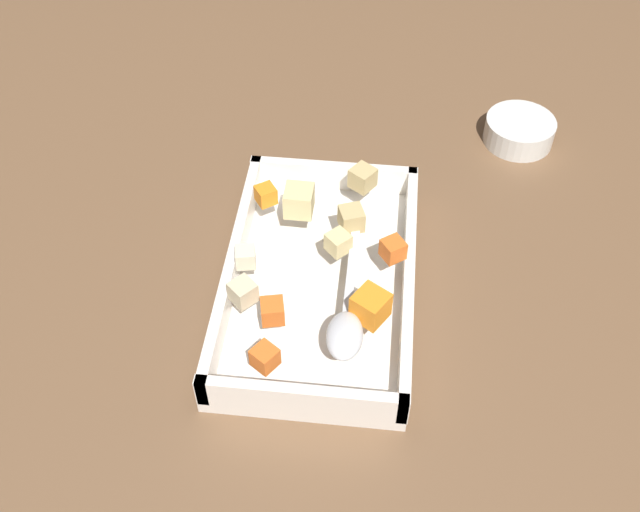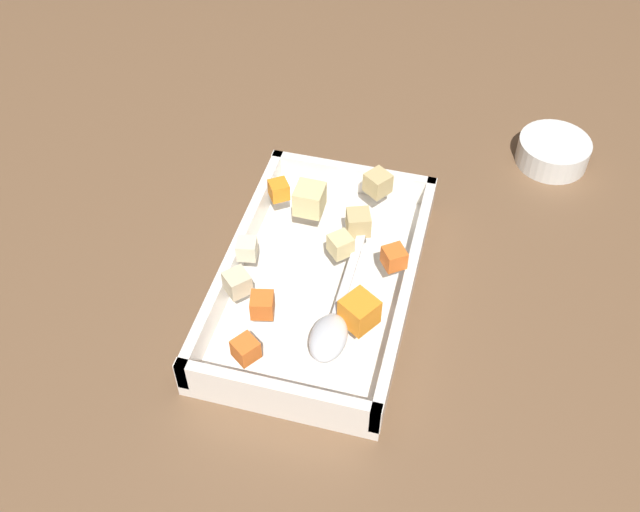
# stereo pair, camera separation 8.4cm
# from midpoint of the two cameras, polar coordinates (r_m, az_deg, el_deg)

# --- Properties ---
(ground_plane) EXTENTS (4.00, 4.00, 0.00)m
(ground_plane) POSITION_cam_midpoint_polar(r_m,az_deg,el_deg) (0.88, -2.95, -3.86)
(ground_plane) COLOR brown
(baking_dish) EXTENTS (0.35, 0.22, 0.05)m
(baking_dish) POSITION_cam_midpoint_polar(r_m,az_deg,el_deg) (0.88, -2.74, -2.23)
(baking_dish) COLOR white
(baking_dish) RESTS_ON ground_plane
(carrot_chunk_corner_nw) EXTENTS (0.03, 0.03, 0.02)m
(carrot_chunk_corner_nw) POSITION_cam_midpoint_polar(r_m,az_deg,el_deg) (0.85, 2.74, 0.35)
(carrot_chunk_corner_nw) COLOR orange
(carrot_chunk_corner_nw) RESTS_ON baking_dish
(carrot_chunk_near_left) EXTENTS (0.05, 0.05, 0.03)m
(carrot_chunk_near_left) POSITION_cam_midpoint_polar(r_m,az_deg,el_deg) (0.79, 0.81, -4.02)
(carrot_chunk_near_left) COLOR orange
(carrot_chunk_near_left) RESTS_ON baking_dish
(carrot_chunk_near_spoon) EXTENTS (0.03, 0.03, 0.02)m
(carrot_chunk_near_spoon) POSITION_cam_midpoint_polar(r_m,az_deg,el_deg) (0.76, -7.40, -7.82)
(carrot_chunk_near_spoon) COLOR orange
(carrot_chunk_near_spoon) RESTS_ON baking_dish
(carrot_chunk_heap_top) EXTENTS (0.03, 0.03, 0.02)m
(carrot_chunk_heap_top) POSITION_cam_midpoint_polar(r_m,az_deg,el_deg) (0.80, -6.67, -4.35)
(carrot_chunk_heap_top) COLOR orange
(carrot_chunk_heap_top) RESTS_ON baking_dish
(carrot_chunk_center) EXTENTS (0.03, 0.03, 0.02)m
(carrot_chunk_center) POSITION_cam_midpoint_polar(r_m,az_deg,el_deg) (0.92, -6.77, 4.50)
(carrot_chunk_center) COLOR orange
(carrot_chunk_center) RESTS_ON baking_dish
(potato_chunk_mid_left) EXTENTS (0.03, 0.03, 0.02)m
(potato_chunk_mid_left) POSITION_cam_midpoint_polar(r_m,az_deg,el_deg) (0.85, -8.50, -0.22)
(potato_chunk_mid_left) COLOR beige
(potato_chunk_mid_left) RESTS_ON baking_dish
(potato_chunk_corner_sw) EXTENTS (0.03, 0.03, 0.02)m
(potato_chunk_corner_sw) POSITION_cam_midpoint_polar(r_m,az_deg,el_deg) (0.85, -1.43, 0.87)
(potato_chunk_corner_sw) COLOR #E0CC89
(potato_chunk_corner_sw) RESTS_ON baking_dish
(potato_chunk_mid_right) EXTENTS (0.03, 0.03, 0.03)m
(potato_chunk_mid_right) POSITION_cam_midpoint_polar(r_m,az_deg,el_deg) (0.90, -4.30, 4.07)
(potato_chunk_mid_right) COLOR #E0CC89
(potato_chunk_mid_right) RESTS_ON baking_dish
(potato_chunk_corner_se) EXTENTS (0.03, 0.03, 0.03)m
(potato_chunk_corner_se) POSITION_cam_midpoint_polar(r_m,az_deg,el_deg) (0.88, -0.34, 2.71)
(potato_chunk_corner_se) COLOR tan
(potato_chunk_corner_se) RESTS_ON baking_dish
(potato_chunk_far_right) EXTENTS (0.04, 0.04, 0.02)m
(potato_chunk_far_right) POSITION_cam_midpoint_polar(r_m,az_deg,el_deg) (0.82, -8.82, -2.89)
(potato_chunk_far_right) COLOR beige
(potato_chunk_far_right) RESTS_ON baking_dish
(potato_chunk_far_left) EXTENTS (0.04, 0.04, 0.03)m
(potato_chunk_far_left) POSITION_cam_midpoint_polar(r_m,az_deg,el_deg) (0.93, 0.66, 5.81)
(potato_chunk_far_left) COLOR tan
(potato_chunk_far_left) RESTS_ON baking_dish
(serving_spoon) EXTENTS (0.21, 0.04, 0.02)m
(serving_spoon) POSITION_cam_midpoint_polar(r_m,az_deg,el_deg) (0.78, -1.12, -5.49)
(serving_spoon) COLOR silver
(serving_spoon) RESTS_ON baking_dish
(small_prep_bowl) EXTENTS (0.10, 0.10, 0.04)m
(small_prep_bowl) POSITION_cam_midpoint_polar(r_m,az_deg,el_deg) (1.11, 12.76, 9.14)
(small_prep_bowl) COLOR silver
(small_prep_bowl) RESTS_ON ground_plane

